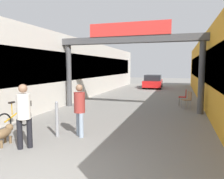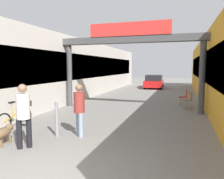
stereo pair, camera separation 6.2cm
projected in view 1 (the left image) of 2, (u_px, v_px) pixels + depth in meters
The scene contains 10 objects.
storefront_left at pixel (70, 69), 15.55m from camera, with size 3.00×26.00×3.90m.
arcade_sign_gateway at pixel (129, 49), 10.67m from camera, with size 7.40×0.47×4.27m.
pedestrian_with_dog at pixel (24, 112), 5.68m from camera, with size 0.48×0.48×1.71m.
pedestrian_companion at pixel (80, 107), 6.67m from camera, with size 0.48×0.48×1.62m.
dog_on_leash at pixel (4, 133), 6.01m from camera, with size 0.36×0.74×0.53m.
bicycle_orange_second at pixel (17, 116), 7.58m from camera, with size 0.46×1.69×0.98m.
bollard_post_metal at pixel (57, 119), 6.69m from camera, with size 0.10×0.10×1.11m.
cafe_chair_wood_nearer at pixel (188, 98), 11.14m from camera, with size 0.52×0.52×0.89m.
cafe_chair_red_farther at pixel (184, 96), 12.11m from camera, with size 0.42×0.42×0.89m.
parked_car_red at pixel (153, 82), 22.14m from camera, with size 1.93×4.07×1.33m.
Camera 1 is at (2.43, -3.00, 2.15)m, focal length 35.00 mm.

